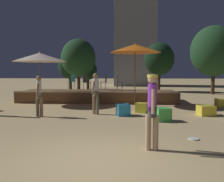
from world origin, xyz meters
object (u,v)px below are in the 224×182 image
(background_tree_3, at_px, (88,70))
(cube_seat_3, at_px, (142,108))
(person_0, at_px, (152,108))
(bistro_chair_0, at_px, (105,80))
(person_1, at_px, (39,95))
(bistro_chair_3, at_px, (72,80))
(patio_umbrella_0, at_px, (40,57))
(background_tree_1, at_px, (78,58))
(cube_seat_1, at_px, (163,114))
(patio_umbrella_1, at_px, (135,48))
(cube_seat_4, at_px, (206,110))
(frisbee_disc, at_px, (194,139))
(bistro_chair_1, at_px, (86,81))
(bistro_chair_2, at_px, (118,80))
(background_tree_0, at_px, (214,51))
(cube_seat_0, at_px, (123,110))
(person_4, at_px, (96,92))
(cube_seat_2, at_px, (221,103))
(background_tree_2, at_px, (70,66))
(background_tree_4, at_px, (159,59))

(background_tree_3, bearing_deg, cube_seat_3, -71.67)
(person_0, distance_m, bistro_chair_0, 9.84)
(person_1, height_order, bistro_chair_3, person_1)
(patio_umbrella_0, distance_m, background_tree_1, 8.16)
(cube_seat_1, relative_size, person_0, 0.36)
(background_tree_1, relative_size, background_tree_3, 1.55)
(patio_umbrella_1, xyz_separation_m, bistro_chair_0, (-1.81, 1.96, -1.76))
(cube_seat_4, bearing_deg, patio_umbrella_1, 134.21)
(cube_seat_3, xyz_separation_m, bistro_chair_0, (-2.06, 4.30, 1.04))
(person_1, relative_size, frisbee_disc, 6.01)
(patio_umbrella_0, xyz_separation_m, bistro_chair_1, (2.31, 1.31, -1.32))
(person_0, relative_size, background_tree_1, 0.38)
(cube_seat_1, xyz_separation_m, frisbee_disc, (0.49, -2.47, -0.22))
(bistro_chair_2, xyz_separation_m, frisbee_disc, (2.39, -8.99, -1.24))
(person_1, bearing_deg, cube_seat_3, 18.02)
(cube_seat_4, relative_size, background_tree_0, 0.13)
(patio_umbrella_0, xyz_separation_m, cube_seat_0, (4.63, -3.25, -2.34))
(bistro_chair_2, xyz_separation_m, background_tree_1, (-3.71, 5.89, 1.72))
(bistro_chair_0, xyz_separation_m, frisbee_disc, (3.21, -8.66, -1.24))
(cube_seat_1, distance_m, person_1, 4.87)
(person_1, height_order, bistro_chair_2, person_1)
(person_4, relative_size, background_tree_1, 0.38)
(cube_seat_1, height_order, person_4, person_4)
(patio_umbrella_1, distance_m, background_tree_1, 9.43)
(cube_seat_2, bearing_deg, background_tree_2, 134.87)
(background_tree_1, bearing_deg, background_tree_2, 128.94)
(bistro_chair_0, xyz_separation_m, background_tree_4, (4.19, 7.45, 1.66))
(person_0, xyz_separation_m, person_1, (-4.09, 3.99, -0.11))
(cube_seat_0, relative_size, bistro_chair_3, 0.69)
(person_1, height_order, background_tree_0, background_tree_0)
(cube_seat_0, distance_m, bistro_chair_1, 5.21)
(patio_umbrella_1, xyz_separation_m, bistro_chair_2, (-0.99, 2.29, -1.76))
(frisbee_disc, bearing_deg, cube_seat_3, 104.80)
(cube_seat_1, relative_size, cube_seat_2, 1.24)
(background_tree_4, bearing_deg, patio_umbrella_1, -104.19)
(cube_seat_4, height_order, bistro_chair_3, bistro_chair_3)
(person_1, height_order, person_4, person_4)
(cube_seat_0, bearing_deg, background_tree_0, 55.74)
(cube_seat_0, relative_size, background_tree_4, 0.14)
(patio_umbrella_1, xyz_separation_m, background_tree_0, (6.33, 6.91, 0.39))
(bistro_chair_1, bearing_deg, bistro_chair_3, 80.23)
(person_1, distance_m, background_tree_2, 13.35)
(cube_seat_3, bearing_deg, background_tree_2, 116.85)
(patio_umbrella_0, distance_m, bistro_chair_2, 4.93)
(cube_seat_1, bearing_deg, cube_seat_3, 109.34)
(cube_seat_3, height_order, background_tree_2, background_tree_2)
(cube_seat_4, bearing_deg, bistro_chair_2, 126.31)
(cube_seat_2, xyz_separation_m, cube_seat_4, (-1.43, -2.34, -0.02))
(patio_umbrella_0, relative_size, person_0, 1.66)
(bistro_chair_3, bearing_deg, patio_umbrella_0, -86.10)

